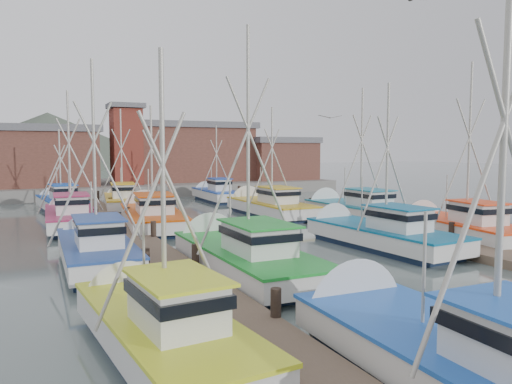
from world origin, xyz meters
name	(u,v)px	position (x,y,z in m)	size (l,w,h in m)	color
ground	(299,251)	(0.00, 0.00, 0.00)	(260.00, 260.00, 0.00)	#50605E
dock_left	(139,244)	(-7.00, 4.04, 0.21)	(2.30, 46.00, 1.50)	brown
dock_right	(364,226)	(7.00, 4.04, 0.21)	(2.30, 46.00, 1.50)	brown
quay	(138,187)	(0.00, 37.00, 0.60)	(44.00, 16.00, 1.20)	slate
shed_left	(34,155)	(-11.00, 35.00, 4.34)	(12.72, 8.48, 6.20)	brown
shed_center	(188,151)	(6.00, 37.00, 4.69)	(14.84, 9.54, 6.90)	brown
shed_right	(280,158)	(17.00, 34.00, 3.84)	(8.48, 6.36, 5.20)	brown
lookout_tower	(126,144)	(-2.00, 33.00, 5.55)	(3.60, 3.60, 8.50)	maroon
distant_hills	(19,168)	(-12.76, 122.59, 0.00)	(175.00, 140.00, 42.00)	#495245
boat_0	(461,361)	(-4.19, -13.75, 0.68)	(4.10, 10.33, 10.08)	#111E38
boat_2	(156,326)	(-9.36, -9.08, 0.68)	(3.27, 8.46, 7.93)	#111E38
boat_4	(240,255)	(-4.23, -2.47, 0.69)	(4.28, 10.06, 10.65)	#111E38
boat_5	(375,234)	(4.06, -0.70, 0.68)	(3.69, 9.73, 9.07)	#111E38
boat_6	(95,249)	(-9.44, 1.40, 0.69)	(3.86, 8.98, 9.44)	#111E38
boat_7	(457,227)	(9.64, -0.86, 0.69)	(4.13, 9.36, 10.40)	#111E38
boat_8	(151,216)	(-4.72, 10.92, 0.68)	(4.44, 10.77, 8.69)	#111E38
boat_9	(267,206)	(4.50, 12.57, 0.68)	(3.69, 10.01, 8.96)	#111E38
boat_10	(71,216)	(-9.45, 12.93, 0.69)	(3.92, 9.65, 9.45)	#111E38
boat_11	(354,209)	(9.22, 8.14, 0.69)	(4.14, 9.96, 10.10)	#111E38
boat_12	(122,201)	(-4.69, 21.27, 0.68)	(3.69, 8.90, 8.95)	#111E38
boat_13	(215,194)	(4.53, 23.93, 0.68)	(3.16, 8.27, 7.85)	#111E38
boat_14	(60,203)	(-9.51, 21.81, 0.68)	(3.53, 8.79, 7.25)	#111E38
gull_far	(330,117)	(4.87, 4.77, 6.93)	(1.55, 0.66, 0.24)	slate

